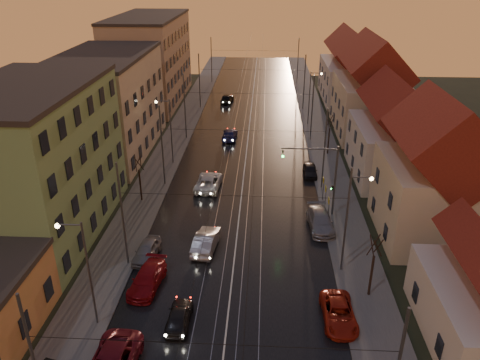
% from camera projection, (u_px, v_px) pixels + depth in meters
% --- Properties ---
extents(ground, '(160.00, 160.00, 0.00)m').
position_uv_depth(ground, '(224.00, 351.00, 29.61)').
color(ground, black).
rests_on(ground, ground).
extents(road, '(16.00, 120.00, 0.04)m').
position_uv_depth(road, '(248.00, 137.00, 65.77)').
color(road, black).
rests_on(road, ground).
extents(sidewalk_left, '(4.00, 120.00, 0.15)m').
position_uv_depth(sidewalk_left, '(178.00, 135.00, 66.24)').
color(sidewalk_left, '#4C4C4C').
rests_on(sidewalk_left, ground).
extents(sidewalk_right, '(4.00, 120.00, 0.15)m').
position_uv_depth(sidewalk_right, '(320.00, 138.00, 65.26)').
color(sidewalk_right, '#4C4C4C').
rests_on(sidewalk_right, ground).
extents(tram_rail_0, '(0.06, 120.00, 0.03)m').
position_uv_depth(tram_rail_0, '(233.00, 136.00, 65.86)').
color(tram_rail_0, gray).
rests_on(tram_rail_0, road).
extents(tram_rail_1, '(0.06, 120.00, 0.03)m').
position_uv_depth(tram_rail_1, '(243.00, 136.00, 65.79)').
color(tram_rail_1, gray).
rests_on(tram_rail_1, road).
extents(tram_rail_2, '(0.06, 120.00, 0.03)m').
position_uv_depth(tram_rail_2, '(254.00, 137.00, 65.72)').
color(tram_rail_2, gray).
rests_on(tram_rail_2, road).
extents(tram_rail_3, '(0.06, 120.00, 0.03)m').
position_uv_depth(tram_rail_3, '(264.00, 137.00, 65.65)').
color(tram_rail_3, gray).
rests_on(tram_rail_3, road).
extents(apartment_left_1, '(10.00, 18.00, 13.00)m').
position_uv_depth(apartment_left_1, '(35.00, 164.00, 40.37)').
color(apartment_left_1, '#729860').
rests_on(apartment_left_1, ground).
extents(apartment_left_2, '(10.00, 20.00, 12.00)m').
position_uv_depth(apartment_left_2, '(108.00, 106.00, 58.67)').
color(apartment_left_2, tan).
rests_on(apartment_left_2, ground).
extents(apartment_left_3, '(10.00, 24.00, 14.00)m').
position_uv_depth(apartment_left_3, '(150.00, 61.00, 79.95)').
color(apartment_left_3, tan).
rests_on(apartment_left_3, ground).
extents(house_right_1, '(8.67, 10.20, 10.80)m').
position_uv_depth(house_right_1, '(435.00, 180.00, 40.03)').
color(house_right_1, beige).
rests_on(house_right_1, ground).
extents(house_right_2, '(9.18, 12.24, 9.20)m').
position_uv_depth(house_right_2, '(396.00, 137.00, 52.12)').
color(house_right_2, silver).
rests_on(house_right_2, ground).
extents(house_right_3, '(9.18, 14.28, 11.50)m').
position_uv_depth(house_right_3, '(371.00, 93.00, 65.20)').
color(house_right_3, beige).
rests_on(house_right_3, ground).
extents(house_right_4, '(9.18, 16.32, 10.00)m').
position_uv_depth(house_right_4, '(350.00, 71.00, 81.80)').
color(house_right_4, silver).
rests_on(house_right_4, ground).
extents(catenary_pole_l_1, '(0.16, 0.16, 9.00)m').
position_uv_depth(catenary_pole_l_1, '(123.00, 216.00, 36.26)').
color(catenary_pole_l_1, '#595B60').
rests_on(catenary_pole_l_1, ground).
extents(catenary_pole_r_1, '(0.16, 0.16, 9.00)m').
position_uv_depth(catenary_pole_r_1, '(346.00, 222.00, 35.41)').
color(catenary_pole_r_1, '#595B60').
rests_on(catenary_pole_r_1, ground).
extents(catenary_pole_l_2, '(0.16, 0.16, 9.00)m').
position_uv_depth(catenary_pole_l_2, '(162.00, 147.00, 49.82)').
color(catenary_pole_l_2, '#595B60').
rests_on(catenary_pole_l_2, ground).
extents(catenary_pole_r_2, '(0.16, 0.16, 9.00)m').
position_uv_depth(catenary_pole_r_2, '(324.00, 150.00, 48.98)').
color(catenary_pole_r_2, '#595B60').
rests_on(catenary_pole_r_2, ground).
extents(catenary_pole_l_3, '(0.16, 0.16, 9.00)m').
position_uv_depth(catenary_pole_l_3, '(185.00, 107.00, 63.39)').
color(catenary_pole_l_3, '#595B60').
rests_on(catenary_pole_l_3, ground).
extents(catenary_pole_r_3, '(0.16, 0.16, 9.00)m').
position_uv_depth(catenary_pole_r_3, '(312.00, 109.00, 62.54)').
color(catenary_pole_r_3, '#595B60').
rests_on(catenary_pole_r_3, ground).
extents(catenary_pole_l_4, '(0.16, 0.16, 9.00)m').
position_uv_depth(catenary_pole_l_4, '(199.00, 81.00, 76.95)').
color(catenary_pole_l_4, '#595B60').
rests_on(catenary_pole_l_4, ground).
extents(catenary_pole_r_4, '(0.16, 0.16, 9.00)m').
position_uv_depth(catenary_pole_r_4, '(304.00, 83.00, 76.11)').
color(catenary_pole_r_4, '#595B60').
rests_on(catenary_pole_r_4, ground).
extents(catenary_pole_l_5, '(0.16, 0.16, 9.00)m').
position_uv_depth(catenary_pole_l_5, '(211.00, 60.00, 93.23)').
color(catenary_pole_l_5, '#595B60').
rests_on(catenary_pole_l_5, ground).
extents(catenary_pole_r_5, '(0.16, 0.16, 9.00)m').
position_uv_depth(catenary_pole_r_5, '(298.00, 61.00, 92.39)').
color(catenary_pole_r_5, '#595B60').
rests_on(catenary_pole_r_5, ground).
extents(street_lamp_0, '(1.75, 0.32, 8.00)m').
position_uv_depth(street_lamp_0, '(83.00, 264.00, 29.79)').
color(street_lamp_0, '#595B60').
rests_on(street_lamp_0, ground).
extents(street_lamp_1, '(1.75, 0.32, 8.00)m').
position_uv_depth(street_lamp_1, '(351.00, 211.00, 36.13)').
color(street_lamp_1, '#595B60').
rests_on(street_lamp_1, ground).
extents(street_lamp_2, '(1.75, 0.32, 8.00)m').
position_uv_depth(street_lamp_2, '(168.00, 125.00, 55.11)').
color(street_lamp_2, '#595B60').
rests_on(street_lamp_2, ground).
extents(street_lamp_3, '(1.75, 0.32, 8.00)m').
position_uv_depth(street_lamp_3, '(312.00, 93.00, 68.69)').
color(street_lamp_3, '#595B60').
rests_on(street_lamp_3, ground).
extents(traffic_light_mast, '(5.30, 0.32, 7.20)m').
position_uv_depth(traffic_light_mast, '(325.00, 172.00, 43.54)').
color(traffic_light_mast, '#595B60').
rests_on(traffic_light_mast, ground).
extents(bare_tree_0, '(1.09, 1.09, 5.11)m').
position_uv_depth(bare_tree_0, '(140.00, 179.00, 47.14)').
color(bare_tree_0, black).
rests_on(bare_tree_0, ground).
extents(bare_tree_1, '(1.09, 1.09, 5.11)m').
position_uv_depth(bare_tree_1, '(372.00, 268.00, 33.48)').
color(bare_tree_1, black).
rests_on(bare_tree_1, ground).
extents(bare_tree_2, '(1.09, 1.09, 5.11)m').
position_uv_depth(bare_tree_2, '(329.00, 136.00, 58.79)').
color(bare_tree_2, black).
rests_on(bare_tree_2, ground).
extents(driving_car_0, '(1.58, 3.84, 1.30)m').
position_uv_depth(driving_car_0, '(179.00, 316.00, 31.60)').
color(driving_car_0, black).
rests_on(driving_car_0, ground).
extents(driving_car_1, '(2.19, 4.97, 1.59)m').
position_uv_depth(driving_car_1, '(206.00, 241.00, 39.85)').
color(driving_car_1, '#9D9DA2').
rests_on(driving_car_1, ground).
extents(driving_car_2, '(2.81, 5.59, 1.52)m').
position_uv_depth(driving_car_2, '(209.00, 182.00, 50.65)').
color(driving_car_2, silver).
rests_on(driving_car_2, ground).
extents(driving_car_3, '(1.99, 4.75, 1.37)m').
position_uv_depth(driving_car_3, '(230.00, 134.00, 64.74)').
color(driving_car_3, '#1B1D52').
rests_on(driving_car_3, ground).
extents(driving_car_4, '(2.31, 4.68, 1.54)m').
position_uv_depth(driving_car_4, '(227.00, 98.00, 81.42)').
color(driving_car_4, black).
rests_on(driving_car_4, ground).
extents(parked_left_2, '(2.50, 5.03, 1.40)m').
position_uv_depth(parked_left_2, '(147.00, 279.00, 35.21)').
color(parked_left_2, maroon).
rests_on(parked_left_2, ground).
extents(parked_left_3, '(1.98, 4.20, 1.39)m').
position_uv_depth(parked_left_3, '(147.00, 251.00, 38.69)').
color(parked_left_3, gray).
rests_on(parked_left_3, ground).
extents(parked_right_0, '(2.29, 4.74, 1.30)m').
position_uv_depth(parked_right_0, '(339.00, 313.00, 31.87)').
color(parked_right_0, '#A31E10').
rests_on(parked_right_0, ground).
extents(parked_right_1, '(2.50, 5.37, 1.52)m').
position_uv_depth(parked_right_1, '(320.00, 221.00, 42.98)').
color(parked_right_1, '#96959B').
rests_on(parked_right_1, ground).
extents(parked_right_2, '(1.58, 3.84, 1.30)m').
position_uv_depth(parked_right_2, '(310.00, 170.00, 53.69)').
color(parked_right_2, black).
rests_on(parked_right_2, ground).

